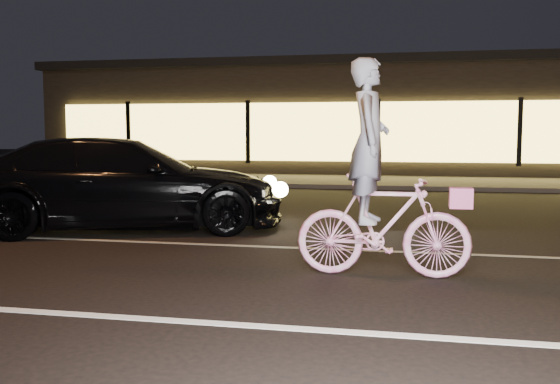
# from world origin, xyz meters

# --- Properties ---
(ground) EXTENTS (90.00, 90.00, 0.00)m
(ground) POSITION_xyz_m (0.00, 0.00, 0.00)
(ground) COLOR black
(ground) RESTS_ON ground
(lane_stripe_near) EXTENTS (60.00, 0.12, 0.01)m
(lane_stripe_near) POSITION_xyz_m (0.00, -1.50, 0.00)
(lane_stripe_near) COLOR silver
(lane_stripe_near) RESTS_ON ground
(lane_stripe_far) EXTENTS (60.00, 0.10, 0.01)m
(lane_stripe_far) POSITION_xyz_m (0.00, 2.00, 0.00)
(lane_stripe_far) COLOR gray
(lane_stripe_far) RESTS_ON ground
(sidewalk) EXTENTS (30.00, 4.00, 0.12)m
(sidewalk) POSITION_xyz_m (0.00, 13.00, 0.06)
(sidewalk) COLOR #383533
(sidewalk) RESTS_ON ground
(storefront) EXTENTS (25.40, 8.42, 4.20)m
(storefront) POSITION_xyz_m (0.00, 18.97, 2.15)
(storefront) COLOR black
(storefront) RESTS_ON ground
(cyclist) EXTENTS (1.91, 0.66, 2.41)m
(cyclist) POSITION_xyz_m (0.74, 0.52, 0.86)
(cyclist) COLOR #FF40A0
(cyclist) RESTS_ON ground
(sedan) EXTENTS (5.63, 3.75, 1.51)m
(sedan) POSITION_xyz_m (-3.53, 3.06, 0.76)
(sedan) COLOR black
(sedan) RESTS_ON ground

